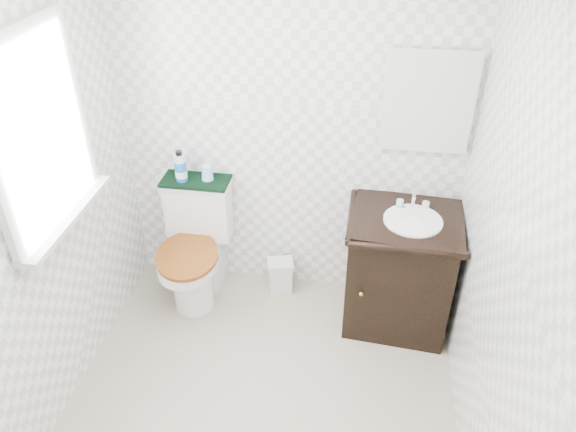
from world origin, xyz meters
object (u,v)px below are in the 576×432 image
(vanity, at_px, (401,268))
(toilet, at_px, (197,250))
(cup, at_px, (207,173))
(trash_bin, at_px, (280,275))
(mouthwash_bottle, at_px, (180,167))

(vanity, bearing_deg, toilet, 177.40)
(vanity, xyz_separation_m, cup, (-1.29, 0.20, 0.47))
(toilet, xyz_separation_m, cup, (0.08, 0.14, 0.54))
(trash_bin, relative_size, cup, 2.67)
(mouthwash_bottle, bearing_deg, trash_bin, 0.03)
(toilet, xyz_separation_m, mouthwash_bottle, (-0.08, 0.10, 0.59))
(cup, bearing_deg, mouthwash_bottle, -165.70)
(vanity, xyz_separation_m, trash_bin, (-0.81, 0.16, -0.30))
(mouthwash_bottle, relative_size, cup, 2.22)
(trash_bin, relative_size, mouthwash_bottle, 1.20)
(toilet, xyz_separation_m, vanity, (1.37, -0.06, 0.07))
(vanity, height_order, cup, cup)
(mouthwash_bottle, bearing_deg, vanity, -6.42)
(trash_bin, xyz_separation_m, mouthwash_bottle, (-0.65, -0.00, 0.82))
(vanity, relative_size, trash_bin, 3.57)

